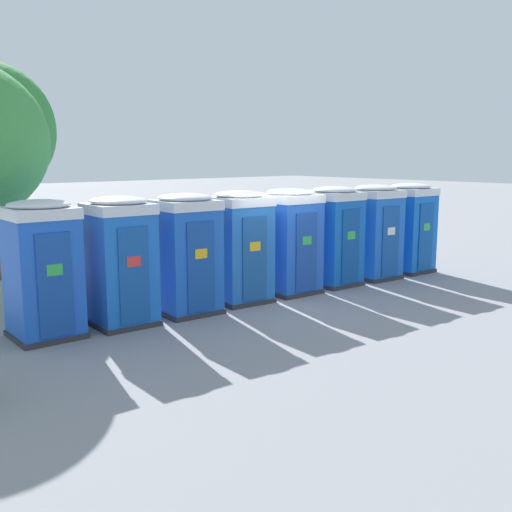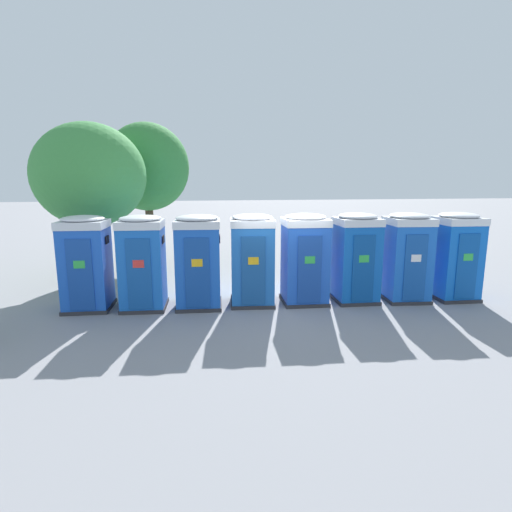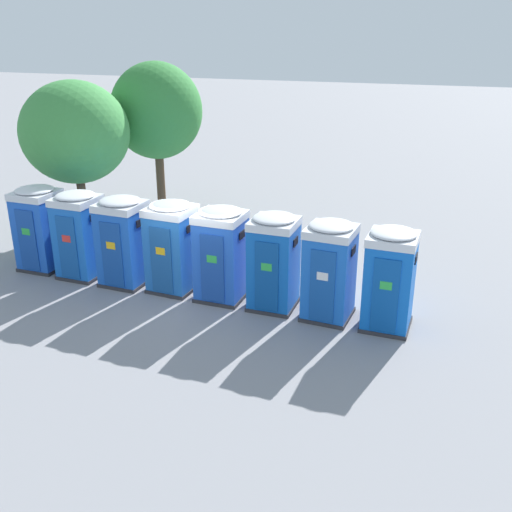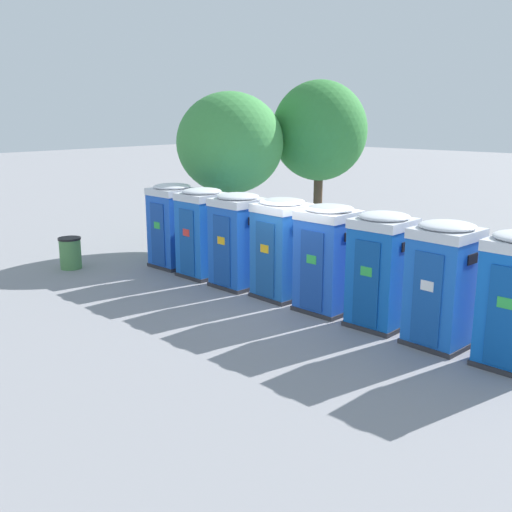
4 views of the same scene
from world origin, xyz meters
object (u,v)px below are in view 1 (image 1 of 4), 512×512
portapotty_4 (290,241)px  portapotty_0 (43,269)px  portapotty_2 (186,253)px  portapotty_1 (120,261)px  portapotty_5 (334,236)px  portapotty_6 (374,231)px  portapotty_7 (409,227)px  portapotty_3 (240,246)px

portapotty_4 → portapotty_0: bearing=176.7°
portapotty_0 → portapotty_4: bearing=-3.3°
portapotty_2 → portapotty_1: bearing=176.0°
portapotty_1 → portapotty_2: (1.48, -0.10, -0.00)m
portapotty_2 → portapotty_4: size_ratio=1.00×
portapotty_2 → portapotty_4: 2.97m
portapotty_5 → portapotty_6: bearing=-5.5°
portapotty_7 → portapotty_1: bearing=176.9°
portapotty_5 → portapotty_6: (1.48, -0.14, -0.00)m
portapotty_5 → portapotty_0: bearing=176.7°
portapotty_0 → portapotty_2: 2.97m
portapotty_6 → portapotty_4: bearing=175.7°
portapotty_0 → portapotty_7: same height
portapotty_7 → portapotty_0: bearing=176.4°
portapotty_2 → portapotty_5: 4.45m
portapotty_3 → portapotty_4: same height
portapotty_0 → portapotty_6: bearing=-3.6°
portapotty_4 → portapotty_6: same height
portapotty_2 → portapotty_4: same height
portapotty_1 → portapotty_2: 1.48m
portapotty_2 → portapotty_5: bearing=-2.1°
portapotty_3 → portapotty_6: 4.45m
portapotty_0 → portapotty_3: 4.45m
portapotty_3 → portapotty_5: (2.96, -0.19, 0.00)m
portapotty_6 → portapotty_7: bearing=-3.1°
portapotty_1 → portapotty_2: bearing=-4.0°
portapotty_0 → portapotty_2: bearing=-5.0°
portapotty_2 → portapotty_5: (4.45, -0.16, 0.00)m
portapotty_0 → portapotty_1: size_ratio=1.00×
portapotty_5 → portapotty_4: bearing=176.8°
portapotty_5 → portapotty_3: bearing=176.3°
portapotty_1 → portapotty_4: 4.45m
portapotty_1 → portapotty_2: size_ratio=1.00×
portapotty_1 → portapotty_4: size_ratio=1.00×
portapotty_0 → portapotty_5: 7.42m
portapotty_5 → portapotty_7: (2.96, -0.22, 0.00)m
portapotty_0 → portapotty_3: (4.44, -0.23, -0.00)m
portapotty_0 → portapotty_1: 1.49m
portapotty_3 → portapotty_6: bearing=-4.3°
portapotty_3 → portapotty_6: size_ratio=1.00×
portapotty_0 → portapotty_5: (7.41, -0.42, 0.00)m
portapotty_1 → portapotty_2: same height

